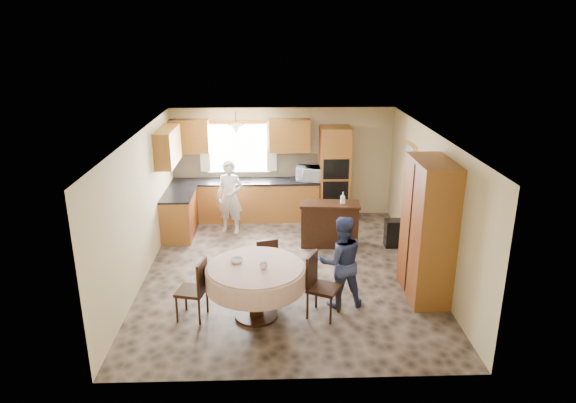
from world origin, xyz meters
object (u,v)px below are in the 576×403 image
at_px(cupboard, 428,230).
at_px(chair_right, 319,282).
at_px(sideboard, 329,226).
at_px(person_sink, 230,197).
at_px(person_dining, 341,262).
at_px(chair_back, 266,260).
at_px(oven_tower, 334,174).
at_px(chair_left, 196,287).
at_px(dining_table, 256,277).

distance_m(cupboard, chair_right, 1.97).
bearing_deg(chair_right, sideboard, 15.86).
height_order(person_sink, person_dining, person_sink).
bearing_deg(person_sink, chair_right, -51.20).
xyz_separation_m(chair_back, chair_right, (0.80, -0.94, 0.06)).
relative_size(sideboard, person_dining, 0.79).
distance_m(oven_tower, sideboard, 1.69).
relative_size(cupboard, person_dining, 1.52).
distance_m(chair_right, person_sink, 3.77).
height_order(chair_right, person_dining, person_dining).
xyz_separation_m(sideboard, chair_left, (-2.29, -2.66, 0.10)).
xyz_separation_m(cupboard, chair_right, (-1.79, -0.60, -0.59)).
height_order(chair_left, chair_back, chair_left).
bearing_deg(cupboard, chair_back, 172.50).
bearing_deg(sideboard, chair_right, -94.88).
distance_m(sideboard, chair_right, 2.67).
height_order(oven_tower, dining_table, oven_tower).
xyz_separation_m(oven_tower, person_dining, (-0.35, -3.88, -0.32)).
xyz_separation_m(sideboard, dining_table, (-1.40, -2.66, 0.24)).
bearing_deg(chair_back, sideboard, -142.39).
xyz_separation_m(cupboard, dining_table, (-2.73, -0.62, -0.47)).
bearing_deg(sideboard, chair_back, -121.57).
distance_m(chair_back, person_dining, 1.36).
bearing_deg(oven_tower, chair_left, -121.23).
bearing_deg(cupboard, chair_left, -170.16).
bearing_deg(oven_tower, chair_right, -99.78).
height_order(sideboard, chair_left, chair_left).
relative_size(dining_table, chair_back, 1.67).
height_order(dining_table, person_sink, person_sink).
bearing_deg(person_sink, chair_back, -58.61).
distance_m(cupboard, person_sink, 4.40).
relative_size(sideboard, cupboard, 0.52).
bearing_deg(chair_left, chair_right, 103.76).
distance_m(chair_left, person_dining, 2.23).
relative_size(chair_back, chair_right, 0.90).
xyz_separation_m(dining_table, chair_right, (0.94, 0.03, -0.11)).
xyz_separation_m(oven_tower, chair_back, (-1.52, -3.23, -0.57)).
distance_m(sideboard, person_sink, 2.20).
relative_size(cupboard, dining_table, 1.53).
relative_size(sideboard, chair_back, 1.33).
relative_size(sideboard, chair_left, 1.25).
bearing_deg(person_sink, cupboard, -25.91).
distance_m(oven_tower, chair_back, 3.62).
distance_m(oven_tower, chair_left, 4.94).
xyz_separation_m(sideboard, chair_right, (-0.46, -2.63, 0.13)).
height_order(oven_tower, chair_left, oven_tower).
bearing_deg(chair_left, dining_table, 103.18).
bearing_deg(sideboard, person_sink, 163.69).
bearing_deg(sideboard, dining_table, -112.78).
relative_size(oven_tower, chair_left, 2.24).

